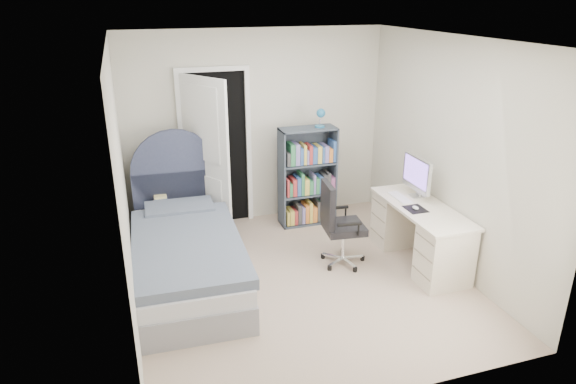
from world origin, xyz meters
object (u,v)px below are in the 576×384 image
object	(u,v)px
desk	(419,231)
office_chair	(337,220)
nightstand	(165,209)
bed	(186,251)
bookcase	(308,180)
floor_lamp	(179,197)

from	to	relation	value
desk	office_chair	world-z (taller)	desk
nightstand	office_chair	distance (m)	2.16
bed	desk	world-z (taller)	bed
nightstand	desk	world-z (taller)	desk
nightstand	office_chair	bearing A→B (deg)	-34.34
bookcase	desk	size ratio (longest dim) A/B	1.09
floor_lamp	desk	size ratio (longest dim) A/B	0.91
floor_lamp	desk	bearing A→B (deg)	-31.27
bed	floor_lamp	bearing A→B (deg)	86.45
bed	floor_lamp	world-z (taller)	bed
bed	nightstand	distance (m)	1.03
nightstand	office_chair	world-z (taller)	office_chair
bed	nightstand	xyz separation A→B (m)	(-0.13, 1.02, 0.09)
nightstand	desk	size ratio (longest dim) A/B	0.43
nightstand	floor_lamp	world-z (taller)	floor_lamp
desk	bed	bearing A→B (deg)	170.21
nightstand	office_chair	size ratio (longest dim) A/B	0.63
floor_lamp	office_chair	xyz separation A→B (m)	(1.59, -1.27, 0.01)
bookcase	bed	bearing A→B (deg)	-150.80
floor_lamp	bookcase	distance (m)	1.67
nightstand	bed	bearing A→B (deg)	-82.87
desk	office_chair	size ratio (longest dim) A/B	1.46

